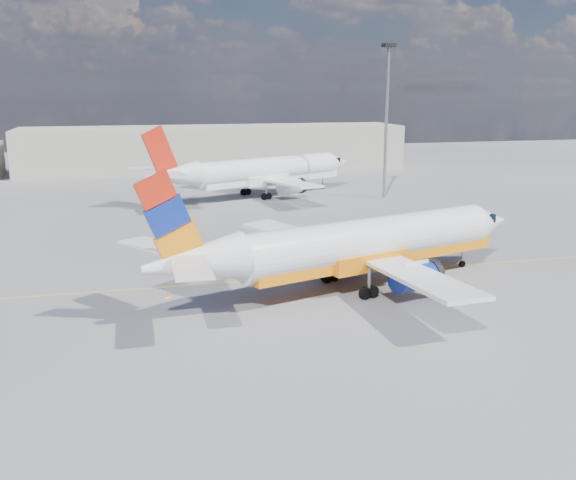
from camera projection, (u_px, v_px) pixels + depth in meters
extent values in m
plane|color=#5A5A5F|center=(286.00, 290.00, 48.71)|extent=(240.00, 240.00, 0.00)
cube|color=yellow|center=(277.00, 279.00, 51.54)|extent=(70.00, 0.15, 0.01)
cube|color=#B1A998|center=(215.00, 148.00, 119.73)|extent=(70.00, 14.00, 8.00)
cylinder|color=white|center=(371.00, 240.00, 48.94)|extent=(22.20, 9.96, 3.43)
cone|color=white|center=(489.00, 222.00, 55.64)|extent=(4.88, 4.49, 3.43)
cone|color=white|center=(193.00, 262.00, 41.38)|extent=(7.72, 5.24, 3.26)
cube|color=black|center=(478.00, 217.00, 54.79)|extent=(2.33, 2.73, 0.71)
cube|color=orange|center=(375.00, 254.00, 49.46)|extent=(22.01, 9.38, 1.21)
cube|color=white|center=(304.00, 236.00, 54.22)|extent=(9.08, 12.01, 0.81)
cube|color=white|center=(420.00, 277.00, 42.53)|extent=(3.97, 12.28, 0.81)
cylinder|color=navy|center=(340.00, 250.00, 53.39)|extent=(4.04, 2.92, 1.92)
cylinder|color=navy|center=(416.00, 277.00, 45.87)|extent=(4.04, 2.92, 1.92)
cylinder|color=black|center=(356.00, 248.00, 54.21)|extent=(1.12, 2.17, 2.12)
cylinder|color=black|center=(432.00, 274.00, 46.69)|extent=(1.12, 2.17, 2.12)
cube|color=orange|center=(169.00, 218.00, 39.90)|extent=(4.61, 1.72, 6.30)
cube|color=white|center=(153.00, 245.00, 43.13)|extent=(4.74, 5.39, 0.18)
cube|color=white|center=(191.00, 268.00, 37.78)|extent=(2.26, 5.06, 0.18)
cylinder|color=#95959D|center=(463.00, 253.00, 54.64)|extent=(0.23, 0.23, 2.12)
cylinder|color=black|center=(462.00, 264.00, 54.87)|extent=(0.61, 0.40, 0.56)
cylinder|color=black|center=(330.00, 276.00, 50.65)|extent=(0.98, 0.64, 0.91)
cylinder|color=black|center=(369.00, 292.00, 46.64)|extent=(0.98, 0.64, 0.91)
cylinder|color=white|center=(268.00, 170.00, 90.26)|extent=(22.25, 12.61, 3.53)
cone|color=white|center=(338.00, 163.00, 98.41)|extent=(5.23, 4.92, 3.53)
cone|color=white|center=(172.00, 176.00, 81.08)|extent=(8.00, 6.04, 3.35)
cube|color=black|center=(331.00, 160.00, 97.40)|extent=(2.59, 2.90, 0.73)
cube|color=white|center=(271.00, 178.00, 90.85)|extent=(22.00, 12.04, 1.24)
cube|color=white|center=(230.00, 172.00, 95.07)|extent=(10.32, 11.83, 0.83)
cube|color=white|center=(291.00, 183.00, 84.00)|extent=(5.49, 12.84, 0.83)
cylinder|color=white|center=(252.00, 179.00, 94.57)|extent=(4.22, 3.33, 1.97)
cylinder|color=white|center=(291.00, 187.00, 87.46)|extent=(4.22, 3.33, 1.97)
cylinder|color=black|center=(261.00, 178.00, 95.58)|extent=(1.37, 2.20, 2.18)
cylinder|color=black|center=(301.00, 186.00, 88.46)|extent=(1.37, 2.20, 2.18)
cube|color=red|center=(160.00, 152.00, 79.40)|extent=(4.57, 2.29, 6.47)
cube|color=white|center=(149.00, 169.00, 82.51)|extent=(5.18, 5.37, 0.19)
cube|color=white|center=(174.00, 174.00, 77.45)|extent=(2.84, 5.41, 0.19)
cylinder|color=#95959D|center=(323.00, 180.00, 97.10)|extent=(0.25, 0.25, 2.18)
cylinder|color=black|center=(323.00, 187.00, 97.33)|extent=(0.63, 0.47, 0.58)
cylinder|color=black|center=(246.00, 192.00, 91.66)|extent=(1.01, 0.74, 0.93)
cylinder|color=black|center=(266.00, 196.00, 87.86)|extent=(1.01, 0.74, 0.93)
cylinder|color=black|center=(398.00, 257.00, 57.08)|extent=(0.55, 0.32, 0.51)
cylinder|color=black|center=(401.00, 262.00, 55.68)|extent=(0.55, 0.32, 0.51)
cylinder|color=black|center=(421.00, 257.00, 57.11)|extent=(0.55, 0.32, 0.51)
cylinder|color=black|center=(425.00, 261.00, 55.71)|extent=(0.55, 0.32, 0.51)
cube|color=yellow|center=(412.00, 254.00, 56.28)|extent=(2.93, 2.01, 1.03)
cube|color=black|center=(406.00, 245.00, 56.08)|extent=(1.48, 1.48, 0.62)
cube|color=white|center=(168.00, 297.00, 46.95)|extent=(0.36, 0.36, 0.04)
cone|color=#FF640A|center=(168.00, 294.00, 46.90)|extent=(0.30, 0.30, 0.46)
cylinder|color=#95959D|center=(386.00, 124.00, 87.48)|extent=(0.44, 0.44, 20.16)
cube|color=black|center=(389.00, 45.00, 85.08)|extent=(1.51, 1.51, 0.50)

